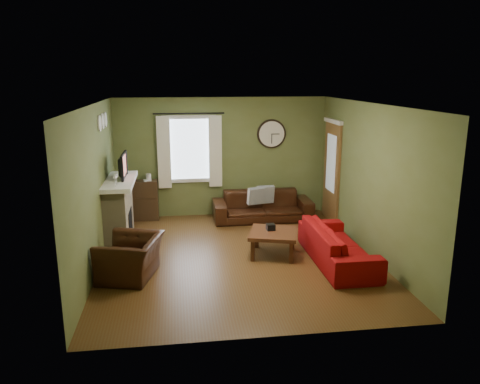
{
  "coord_description": "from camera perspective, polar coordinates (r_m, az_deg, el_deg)",
  "views": [
    {
      "loc": [
        -1.0,
        -7.52,
        3.04
      ],
      "look_at": [
        0.1,
        0.4,
        1.05
      ],
      "focal_mm": 35.0,
      "sensor_mm": 36.0,
      "label": 1
    }
  ],
  "objects": [
    {
      "name": "tissue_box",
      "position": [
        8.2,
        3.74,
        -4.84
      ],
      "size": [
        0.15,
        0.15,
        0.11
      ],
      "primitive_type": "cube",
      "rotation": [
        0.0,
        0.0,
        0.06
      ],
      "color": "black",
      "rests_on": "coffee_table"
    },
    {
      "name": "curtain_rod",
      "position": [
        10.03,
        -6.26,
        9.5
      ],
      "size": [
        0.03,
        0.03,
        1.5
      ],
      "primitive_type": "cylinder",
      "color": "black",
      "rests_on": "wall_back"
    },
    {
      "name": "wall_left",
      "position": [
        7.83,
        -17.26,
        0.49
      ],
      "size": [
        0.0,
        5.2,
        2.6
      ],
      "primitive_type": "cube",
      "color": "#5B6937",
      "rests_on": "ground"
    },
    {
      "name": "mantel",
      "position": [
        8.94,
        -14.6,
        1.25
      ],
      "size": [
        0.58,
        1.6,
        0.08
      ],
      "primitive_type": "cube",
      "color": "white",
      "rests_on": "fireplace"
    },
    {
      "name": "fireplace",
      "position": [
        9.09,
        -14.56,
        -2.39
      ],
      "size": [
        0.4,
        1.4,
        1.1
      ],
      "primitive_type": "cube",
      "color": "tan",
      "rests_on": "floor"
    },
    {
      "name": "wall_right",
      "position": [
        8.39,
        15.44,
        1.5
      ],
      "size": [
        0.0,
        5.2,
        2.6
      ],
      "primitive_type": "cube",
      "color": "#5B6937",
      "rests_on": "ground"
    },
    {
      "name": "pillow_left",
      "position": [
        9.98,
        1.94,
        -0.48
      ],
      "size": [
        0.37,
        0.21,
        0.36
      ],
      "primitive_type": "cube",
      "rotation": [
        0.0,
        0.0,
        0.29
      ],
      "color": "gray",
      "rests_on": "sofa_brown"
    },
    {
      "name": "medallion_right",
      "position": [
        9.14,
        -16.11,
        8.48
      ],
      "size": [
        0.28,
        0.28,
        0.03
      ],
      "primitive_type": "cylinder",
      "color": "white",
      "rests_on": "wall_left"
    },
    {
      "name": "pillow_right",
      "position": [
        10.11,
        3.09,
        -0.3
      ],
      "size": [
        0.39,
        0.16,
        0.38
      ],
      "primitive_type": "cube",
      "rotation": [
        0.0,
        0.0,
        0.11
      ],
      "color": "gray",
      "rests_on": "sofa_brown"
    },
    {
      "name": "sofa_brown",
      "position": [
        10.12,
        2.75,
        -1.7
      ],
      "size": [
        2.12,
        0.83,
        0.62
      ],
      "primitive_type": "imported",
      "color": "black",
      "rests_on": "floor"
    },
    {
      "name": "wine_glass_b",
      "position": [
        8.49,
        -14.84,
        1.51
      ],
      "size": [
        0.07,
        0.07,
        0.19
      ],
      "primitive_type": null,
      "color": "white",
      "rests_on": "mantel"
    },
    {
      "name": "sofa_red",
      "position": [
        8.02,
        11.82,
        -6.29
      ],
      "size": [
        0.81,
        2.07,
        0.61
      ],
      "primitive_type": "imported",
      "rotation": [
        0.0,
        0.0,
        1.57
      ],
      "color": "maroon",
      "rests_on": "floor"
    },
    {
      "name": "wine_glass_a",
      "position": [
        8.32,
        -14.98,
        1.29
      ],
      "size": [
        0.07,
        0.07,
        0.2
      ],
      "primitive_type": null,
      "color": "white",
      "rests_on": "mantel"
    },
    {
      "name": "door",
      "position": [
        10.12,
        11.12,
        2.37
      ],
      "size": [
        0.05,
        0.9,
        2.1
      ],
      "primitive_type": "cube",
      "color": "brown",
      "rests_on": "floor"
    },
    {
      "name": "medallion_mid",
      "position": [
        8.8,
        -16.42,
        8.27
      ],
      "size": [
        0.28,
        0.28,
        0.03
      ],
      "primitive_type": "cylinder",
      "color": "white",
      "rests_on": "wall_left"
    },
    {
      "name": "wall_clock",
      "position": [
        10.36,
        3.87,
        7.07
      ],
      "size": [
        0.64,
        0.06,
        0.64
      ],
      "primitive_type": null,
      "color": "white",
      "rests_on": "wall_back"
    },
    {
      "name": "floor",
      "position": [
        8.17,
        -0.31,
        -7.86
      ],
      "size": [
        4.6,
        5.2,
        0.0
      ],
      "primitive_type": "cube",
      "color": "#503317",
      "rests_on": "ground"
    },
    {
      "name": "armchair",
      "position": [
        7.47,
        -13.19,
        -7.79
      ],
      "size": [
        1.07,
        1.16,
        0.63
      ],
      "primitive_type": "imported",
      "rotation": [
        0.0,
        0.0,
        -1.82
      ],
      "color": "black",
      "rests_on": "floor"
    },
    {
      "name": "book",
      "position": [
        10.13,
        -11.7,
        1.85
      ],
      "size": [
        0.19,
        0.24,
        0.02
      ],
      "primitive_type": "imported",
      "rotation": [
        0.0,
        0.0,
        0.15
      ],
      "color": "#482515",
      "rests_on": "bookshelf"
    },
    {
      "name": "firebox",
      "position": [
        9.14,
        -13.28,
        -3.86
      ],
      "size": [
        0.04,
        0.6,
        0.55
      ],
      "primitive_type": "cube",
      "color": "black",
      "rests_on": "fireplace"
    },
    {
      "name": "wall_front",
      "position": [
        5.31,
        3.4,
        -5.17
      ],
      "size": [
        4.6,
        0.0,
        2.6
      ],
      "primitive_type": "cube",
      "color": "#5B6937",
      "rests_on": "ground"
    },
    {
      "name": "curtain_right",
      "position": [
        10.16,
        -3.02,
        4.96
      ],
      "size": [
        0.28,
        0.04,
        1.55
      ],
      "primitive_type": "cube",
      "color": "white",
      "rests_on": "wall_back"
    },
    {
      "name": "curtain_left",
      "position": [
        10.13,
        -9.26,
        4.76
      ],
      "size": [
        0.28,
        0.04,
        1.55
      ],
      "primitive_type": "cube",
      "color": "white",
      "rests_on": "wall_back"
    },
    {
      "name": "window_pane",
      "position": [
        10.22,
        -6.16,
        5.23
      ],
      "size": [
        1.0,
        0.02,
        1.3
      ],
      "primitive_type": null,
      "color": "silver",
      "rests_on": "wall_back"
    },
    {
      "name": "tv_screen",
      "position": [
        9.02,
        -13.97,
        3.15
      ],
      "size": [
        0.02,
        0.62,
        0.36
      ],
      "primitive_type": "cube",
      "color": "#994C3F",
      "rests_on": "mantel"
    },
    {
      "name": "bookshelf",
      "position": [
        10.31,
        -11.96,
        -0.99
      ],
      "size": [
        0.73,
        0.31,
        0.86
      ],
      "primitive_type": null,
      "color": "#392717",
      "rests_on": "floor"
    },
    {
      "name": "coffee_table",
      "position": [
        8.19,
        4.09,
        -6.24
      ],
      "size": [
        1.0,
        1.0,
        0.43
      ],
      "primitive_type": null,
      "rotation": [
        0.0,
        0.0,
        -0.28
      ],
      "color": "#482515",
      "rests_on": "floor"
    },
    {
      "name": "tv",
      "position": [
        9.04,
        -14.45,
        2.78
      ],
      "size": [
        0.08,
        0.6,
        0.35
      ],
      "primitive_type": "imported",
      "rotation": [
        0.0,
        0.0,
        1.57
      ],
      "color": "black",
      "rests_on": "mantel"
    },
    {
      "name": "medallion_left",
      "position": [
        8.45,
        -16.75,
        8.03
      ],
      "size": [
        0.28,
        0.28,
        0.03
      ],
      "primitive_type": "cylinder",
      "color": "white",
      "rests_on": "wall_left"
    },
    {
      "name": "ceiling",
      "position": [
        7.6,
        -0.34,
        10.66
      ],
      "size": [
        4.6,
        5.2,
        0.0
      ],
      "primitive_type": "cube",
      "color": "white",
      "rests_on": "ground"
    },
    {
      "name": "wall_back",
      "position": [
        10.32,
        -2.24,
        4.26
      ],
      "size": [
        4.6,
        0.0,
        2.6
      ],
      "primitive_type": "cube",
      "color": "#5B6937",
      "rests_on": "ground"
    }
  ]
}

